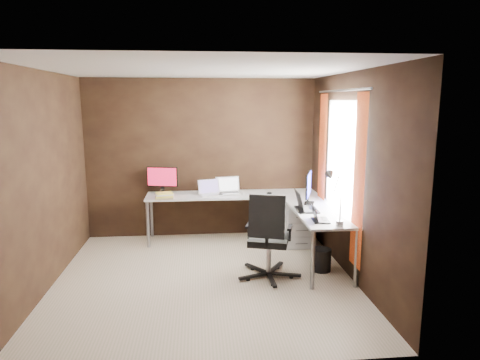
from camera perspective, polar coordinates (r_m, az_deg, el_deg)
The scene contains 15 objects.
room at distance 5.12m, azimuth -1.15°, elevation 0.66°, with size 3.60×3.60×2.50m.
desk at distance 6.24m, azimuth 2.76°, elevation -3.15°, with size 2.65×2.25×0.73m.
drawer_pedestal at distance 6.56m, azimuth 7.69°, elevation -5.99°, with size 0.42×0.50×0.60m, color silver.
monitor_left at distance 6.72m, azimuth -10.33°, elevation 0.18°, with size 0.48×0.18×0.42m.
monitor_right at distance 6.04m, azimuth 9.11°, elevation -0.76°, with size 0.22×0.52×0.45m.
laptop_white at distance 6.58m, azimuth -4.00°, elevation -1.55°, with size 0.39×0.33×0.23m.
laptop_silver at distance 6.68m, azimuth -1.53°, elevation -1.31°, with size 0.41×0.32×0.25m.
laptop_black_big at distance 5.71m, azimuth 8.53°, elevation -3.46°, with size 0.29×0.40×0.26m.
laptop_black_small at distance 5.24m, azimuth 10.40°, elevation -4.95°, with size 0.22×0.29×0.19m.
book_stack at distance 6.43m, azimuth -10.05°, elevation -2.05°, with size 0.29×0.25×0.08m.
mouse_left at distance 6.43m, azimuth -9.89°, elevation -2.27°, with size 0.08×0.05×0.03m, color black.
mouse_corner at distance 6.62m, azimuth 3.93°, elevation -1.75°, with size 0.09×0.06×0.04m, color black.
desk_lamp at distance 5.03m, azimuth 12.38°, elevation -1.43°, with size 0.20×0.23×0.64m.
office_chair at distance 5.32m, azimuth 3.80°, elevation -9.71°, with size 0.61×0.63×1.08m.
wastebasket at distance 5.68m, azimuth 10.78°, elevation -10.40°, with size 0.25×0.25×0.29m, color black.
Camera 1 is at (-0.05, -4.96, 2.16)m, focal length 32.00 mm.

